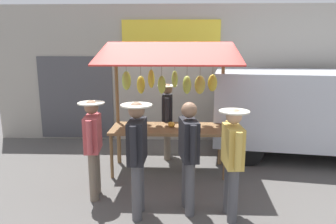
# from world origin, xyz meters

# --- Properties ---
(ground_plane) EXTENTS (40.00, 40.00, 0.00)m
(ground_plane) POSITION_xyz_m (0.00, 0.00, 0.00)
(ground_plane) COLOR #514F4C
(street_backdrop) EXTENTS (9.00, 0.30, 3.40)m
(street_backdrop) POSITION_xyz_m (0.05, -2.20, 1.70)
(street_backdrop) COLOR #9E998E
(street_backdrop) RESTS_ON ground
(market_stall) EXTENTS (2.50, 1.46, 2.50)m
(market_stall) POSITION_xyz_m (0.02, -0.06, 1.55)
(market_stall) COLOR brown
(market_stall) RESTS_ON ground
(vendor_with_sunhat) EXTENTS (0.42, 0.70, 1.63)m
(vendor_with_sunhat) POSITION_xyz_m (0.05, -0.75, 0.96)
(vendor_with_sunhat) COLOR #726656
(vendor_with_sunhat) RESTS_ON ground
(shopper_in_grey_tee) EXTENTS (0.41, 0.69, 1.60)m
(shopper_in_grey_tee) POSITION_xyz_m (1.16, 1.14, 0.94)
(shopper_in_grey_tee) COLOR #726656
(shopper_in_grey_tee) RESTS_ON ground
(shopper_in_striped_shirt) EXTENTS (0.30, 0.70, 1.66)m
(shopper_in_striped_shirt) POSITION_xyz_m (-0.34, 1.54, 0.96)
(shopper_in_striped_shirt) COLOR #4C4C51
(shopper_in_striped_shirt) RESTS_ON ground
(shopper_with_ponytail) EXTENTS (0.44, 0.71, 1.68)m
(shopper_with_ponytail) POSITION_xyz_m (0.38, 1.69, 1.00)
(shopper_with_ponytail) COLOR #4C4C51
(shopper_with_ponytail) RESTS_ON ground
(shopper_with_shopping_bag) EXTENTS (0.42, 0.69, 1.61)m
(shopper_with_shopping_bag) POSITION_xyz_m (-0.95, 1.70, 0.95)
(shopper_with_shopping_bag) COLOR #4C4C51
(shopper_with_shopping_bag) RESTS_ON ground
(parked_van) EXTENTS (4.63, 2.48, 1.88)m
(parked_van) POSITION_xyz_m (-3.05, -0.99, 1.12)
(parked_van) COLOR silver
(parked_van) RESTS_ON ground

